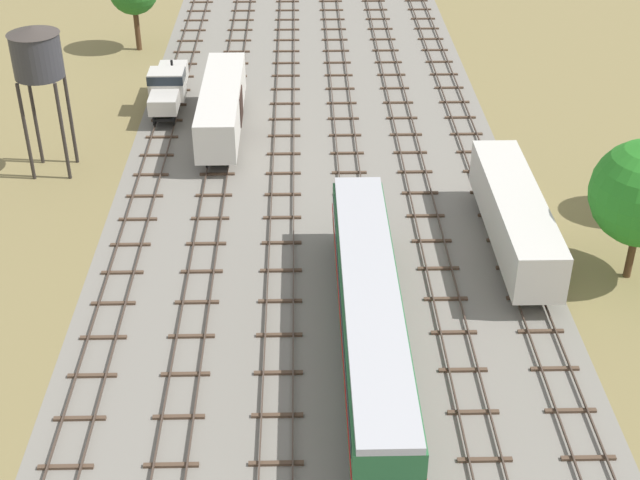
% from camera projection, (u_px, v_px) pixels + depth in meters
% --- Properties ---
extents(ground_plane, '(480.00, 480.00, 0.00)m').
position_uv_depth(ground_plane, '(317.00, 191.00, 59.89)').
color(ground_plane, olive).
extents(ballast_bed, '(26.63, 176.00, 0.01)m').
position_uv_depth(ballast_bed, '(317.00, 191.00, 59.89)').
color(ballast_bed, gray).
rests_on(ballast_bed, ground).
extents(track_far_left, '(2.40, 126.00, 0.29)m').
position_uv_depth(track_far_left, '(148.00, 184.00, 60.45)').
color(track_far_left, '#47382D').
rests_on(track_far_left, ground).
extents(track_left, '(2.40, 126.00, 0.29)m').
position_uv_depth(track_left, '(216.00, 184.00, 60.53)').
color(track_left, '#47382D').
rests_on(track_left, ground).
extents(track_centre_left, '(2.40, 126.00, 0.29)m').
position_uv_depth(track_centre_left, '(283.00, 183.00, 60.62)').
color(track_centre_left, '#47382D').
rests_on(track_centre_left, ground).
extents(track_centre, '(2.40, 126.00, 0.29)m').
position_uv_depth(track_centre, '(350.00, 182.00, 60.71)').
color(track_centre, '#47382D').
rests_on(track_centre, ground).
extents(track_centre_right, '(2.40, 126.00, 0.29)m').
position_uv_depth(track_centre_right, '(417.00, 181.00, 60.80)').
color(track_centre_right, '#47382D').
rests_on(track_centre_right, ground).
extents(track_right, '(2.40, 126.00, 0.29)m').
position_uv_depth(track_right, '(484.00, 181.00, 60.89)').
color(track_right, '#47382D').
rests_on(track_right, ground).
extents(passenger_coach_centre_near, '(2.96, 22.00, 3.80)m').
position_uv_depth(passenger_coach_centre_near, '(370.00, 309.00, 44.29)').
color(passenger_coach_centre_near, '#286638').
rests_on(passenger_coach_centre_near, ground).
extents(freight_boxcar_right_mid, '(2.87, 14.00, 3.60)m').
position_uv_depth(freight_boxcar_right_mid, '(515.00, 215.00, 52.37)').
color(freight_boxcar_right_mid, beige).
rests_on(freight_boxcar_right_mid, ground).
extents(freight_boxcar_left_midfar, '(2.87, 14.00, 3.60)m').
position_uv_depth(freight_boxcar_left_midfar, '(222.00, 105.00, 65.94)').
color(freight_boxcar_left_midfar, beige).
rests_on(freight_boxcar_left_midfar, ground).
extents(shunter_loco_far_left_far, '(2.74, 8.46, 3.10)m').
position_uv_depth(shunter_loco_far_left_far, '(168.00, 85.00, 70.27)').
color(shunter_loco_far_left_far, beige).
rests_on(shunter_loco_far_left_far, ground).
extents(water_tower, '(3.38, 3.38, 10.25)m').
position_uv_depth(water_tower, '(37.00, 54.00, 58.08)').
color(water_tower, '#2D2826').
rests_on(water_tower, ground).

